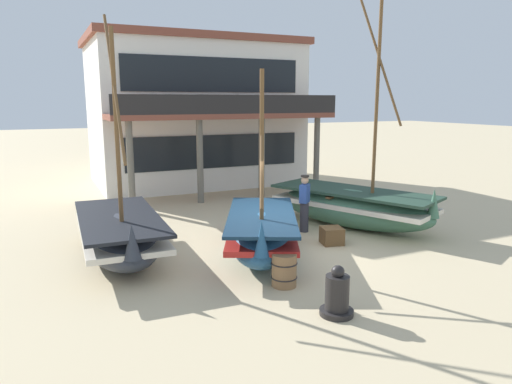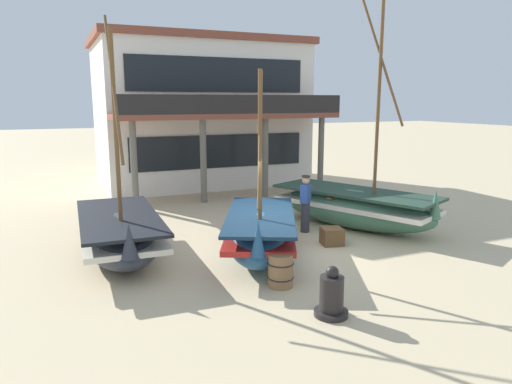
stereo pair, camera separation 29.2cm
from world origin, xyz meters
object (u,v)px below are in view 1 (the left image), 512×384
(fishing_boat_far_right, at_px, (262,233))
(capstan_winch, at_px, (337,296))
(fisherman_by_hull, at_px, (304,204))
(cargo_crate, at_px, (332,236))
(wooden_barrel, at_px, (284,270))
(harbor_building_main, at_px, (194,112))
(fishing_boat_near_left, at_px, (120,234))
(fishing_boat_centre_large, at_px, (353,206))

(fishing_boat_far_right, xyz_separation_m, capstan_winch, (-0.17, -3.51, -0.23))
(fisherman_by_hull, height_order, cargo_crate, fisherman_by_hull)
(wooden_barrel, distance_m, harbor_building_main, 13.76)
(fisherman_by_hull, xyz_separation_m, harbor_building_main, (-0.23, 9.84, 2.45))
(harbor_building_main, bearing_deg, capstan_winch, -97.83)
(fishing_boat_near_left, relative_size, cargo_crate, 10.62)
(fishing_boat_near_left, bearing_deg, fishing_boat_centre_large, -0.23)
(fishing_boat_near_left, height_order, fishing_boat_centre_large, fishing_boat_centre_large)
(fishing_boat_far_right, distance_m, harbor_building_main, 11.79)
(fishing_boat_near_left, relative_size, capstan_winch, 6.21)
(fisherman_by_hull, xyz_separation_m, cargo_crate, (0.06, -1.37, -0.61))
(harbor_building_main, bearing_deg, fisherman_by_hull, -88.68)
(capstan_winch, bearing_deg, cargo_crate, 57.30)
(fishing_boat_far_right, distance_m, fisherman_by_hull, 2.58)
(wooden_barrel, xyz_separation_m, harbor_building_main, (2.27, 13.25, 2.93))
(fishing_boat_centre_large, relative_size, fisherman_by_hull, 4.11)
(fisherman_by_hull, bearing_deg, fishing_boat_far_right, -144.69)
(fishing_boat_near_left, distance_m, cargo_crate, 5.51)
(fisherman_by_hull, relative_size, capstan_winch, 1.80)
(cargo_crate, distance_m, harbor_building_main, 11.62)
(capstan_winch, height_order, wooden_barrel, capstan_winch)
(fishing_boat_far_right, bearing_deg, fishing_boat_centre_large, 19.69)
(fishing_boat_far_right, relative_size, harbor_building_main, 0.49)
(fishing_boat_near_left, height_order, fishing_boat_far_right, fishing_boat_near_left)
(fishing_boat_centre_large, xyz_separation_m, cargo_crate, (-1.57, -1.22, -0.42))
(fishing_boat_far_right, distance_m, cargo_crate, 2.19)
(fishing_boat_near_left, distance_m, fishing_boat_centre_large, 6.93)
(fishing_boat_centre_large, relative_size, cargo_crate, 12.66)
(wooden_barrel, bearing_deg, capstan_winch, -81.84)
(fisherman_by_hull, distance_m, capstan_winch, 5.51)
(fishing_boat_near_left, xyz_separation_m, cargo_crate, (5.36, -1.24, -0.37))
(fishing_boat_near_left, height_order, cargo_crate, fishing_boat_near_left)
(fishing_boat_centre_large, xyz_separation_m, capstan_winch, (-3.90, -4.85, -0.27))
(fishing_boat_near_left, xyz_separation_m, capstan_winch, (3.03, -4.87, -0.22))
(capstan_winch, height_order, harbor_building_main, harbor_building_main)
(fishing_boat_near_left, xyz_separation_m, fishing_boat_far_right, (3.20, -1.36, 0.01))
(fisherman_by_hull, height_order, wooden_barrel, fisherman_by_hull)
(fishing_boat_far_right, height_order, wooden_barrel, fishing_boat_far_right)
(fishing_boat_centre_large, bearing_deg, harbor_building_main, 100.55)
(fisherman_by_hull, distance_m, wooden_barrel, 4.25)
(wooden_barrel, height_order, cargo_crate, wooden_barrel)
(fishing_boat_centre_large, height_order, wooden_barrel, fishing_boat_centre_large)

